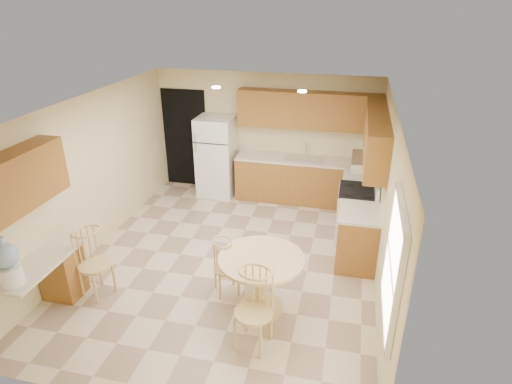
% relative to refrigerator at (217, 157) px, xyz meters
% --- Properties ---
extents(floor, '(5.50, 5.50, 0.00)m').
position_rel_refrigerator_xyz_m(floor, '(0.95, -2.40, -0.83)').
color(floor, beige).
rests_on(floor, ground).
extents(ceiling, '(4.50, 5.50, 0.02)m').
position_rel_refrigerator_xyz_m(ceiling, '(0.95, -2.40, 1.67)').
color(ceiling, white).
rests_on(ceiling, wall_back).
extents(wall_back, '(4.50, 0.02, 2.50)m').
position_rel_refrigerator_xyz_m(wall_back, '(0.95, 0.35, 0.42)').
color(wall_back, beige).
rests_on(wall_back, floor).
extents(wall_front, '(4.50, 0.02, 2.50)m').
position_rel_refrigerator_xyz_m(wall_front, '(0.95, -5.15, 0.42)').
color(wall_front, beige).
rests_on(wall_front, floor).
extents(wall_left, '(0.02, 5.50, 2.50)m').
position_rel_refrigerator_xyz_m(wall_left, '(-1.30, -2.40, 0.42)').
color(wall_left, beige).
rests_on(wall_left, floor).
extents(wall_right, '(0.02, 5.50, 2.50)m').
position_rel_refrigerator_xyz_m(wall_right, '(3.20, -2.40, 0.42)').
color(wall_right, beige).
rests_on(wall_right, floor).
extents(doorway, '(0.90, 0.02, 2.10)m').
position_rel_refrigerator_xyz_m(doorway, '(-0.80, 0.34, 0.22)').
color(doorway, black).
rests_on(doorway, floor).
extents(base_cab_back, '(2.75, 0.60, 0.87)m').
position_rel_refrigerator_xyz_m(base_cab_back, '(1.83, 0.05, -0.39)').
color(base_cab_back, '#9C6427').
rests_on(base_cab_back, floor).
extents(counter_back, '(2.75, 0.63, 0.04)m').
position_rel_refrigerator_xyz_m(counter_back, '(1.83, 0.05, 0.06)').
color(counter_back, beige).
rests_on(counter_back, base_cab_back).
extents(base_cab_right_a, '(0.60, 0.59, 0.87)m').
position_rel_refrigerator_xyz_m(base_cab_right_a, '(2.90, -0.54, -0.39)').
color(base_cab_right_a, '#9C6427').
rests_on(base_cab_right_a, floor).
extents(counter_right_a, '(0.63, 0.59, 0.04)m').
position_rel_refrigerator_xyz_m(counter_right_a, '(2.90, -0.54, 0.06)').
color(counter_right_a, beige).
rests_on(counter_right_a, base_cab_right_a).
extents(base_cab_right_b, '(0.60, 0.80, 0.87)m').
position_rel_refrigerator_xyz_m(base_cab_right_b, '(2.90, -2.00, -0.39)').
color(base_cab_right_b, '#9C6427').
rests_on(base_cab_right_b, floor).
extents(counter_right_b, '(0.63, 0.80, 0.04)m').
position_rel_refrigerator_xyz_m(counter_right_b, '(2.90, -2.00, 0.06)').
color(counter_right_b, beige).
rests_on(counter_right_b, base_cab_right_b).
extents(upper_cab_back, '(2.75, 0.33, 0.70)m').
position_rel_refrigerator_xyz_m(upper_cab_back, '(1.83, 0.19, 1.02)').
color(upper_cab_back, '#9C6427').
rests_on(upper_cab_back, wall_back).
extents(upper_cab_right, '(0.33, 2.42, 0.70)m').
position_rel_refrigerator_xyz_m(upper_cab_right, '(3.04, -1.19, 1.02)').
color(upper_cab_right, '#9C6427').
rests_on(upper_cab_right, wall_right).
extents(upper_cab_left, '(0.33, 1.40, 0.70)m').
position_rel_refrigerator_xyz_m(upper_cab_left, '(-1.13, -4.00, 1.02)').
color(upper_cab_left, '#9C6427').
rests_on(upper_cab_left, wall_left).
extents(sink, '(0.78, 0.44, 0.01)m').
position_rel_refrigerator_xyz_m(sink, '(1.80, 0.05, 0.09)').
color(sink, silver).
rests_on(sink, counter_back).
extents(range_hood, '(0.50, 0.76, 0.14)m').
position_rel_refrigerator_xyz_m(range_hood, '(2.95, -1.22, 0.59)').
color(range_hood, silver).
rests_on(range_hood, upper_cab_right).
extents(desk_pedestal, '(0.48, 0.42, 0.72)m').
position_rel_refrigerator_xyz_m(desk_pedestal, '(-1.05, -3.72, -0.47)').
color(desk_pedestal, '#9C6427').
rests_on(desk_pedestal, floor).
extents(desk_top, '(0.50, 1.20, 0.04)m').
position_rel_refrigerator_xyz_m(desk_top, '(-1.05, -4.10, -0.08)').
color(desk_top, beige).
rests_on(desk_top, desk_pedestal).
extents(window, '(0.06, 1.12, 1.30)m').
position_rel_refrigerator_xyz_m(window, '(3.18, -4.25, 0.67)').
color(window, white).
rests_on(window, wall_right).
extents(can_light_a, '(0.14, 0.14, 0.02)m').
position_rel_refrigerator_xyz_m(can_light_a, '(0.45, -1.20, 1.66)').
color(can_light_a, white).
rests_on(can_light_a, ceiling).
extents(can_light_b, '(0.14, 0.14, 0.02)m').
position_rel_refrigerator_xyz_m(can_light_b, '(1.85, -1.20, 1.66)').
color(can_light_b, white).
rests_on(can_light_b, ceiling).
extents(refrigerator, '(0.73, 0.71, 1.65)m').
position_rel_refrigerator_xyz_m(refrigerator, '(0.00, 0.00, 0.00)').
color(refrigerator, white).
rests_on(refrigerator, floor).
extents(stove, '(0.65, 0.76, 1.09)m').
position_rel_refrigerator_xyz_m(stove, '(2.88, -1.22, -0.36)').
color(stove, white).
rests_on(stove, floor).
extents(dining_table, '(1.11, 1.11, 0.82)m').
position_rel_refrigerator_xyz_m(dining_table, '(1.70, -3.40, -0.29)').
color(dining_table, '#D9B46C').
rests_on(dining_table, floor).
extents(chair_table_a, '(0.37, 0.47, 0.84)m').
position_rel_refrigerator_xyz_m(chair_table_a, '(1.15, -3.23, -0.31)').
color(chair_table_a, '#D9B46C').
rests_on(chair_table_a, floor).
extents(chair_table_b, '(0.45, 0.47, 1.02)m').
position_rel_refrigerator_xyz_m(chair_table_b, '(1.75, -4.15, -0.20)').
color(chair_table_b, '#D9B46C').
rests_on(chair_table_b, floor).
extents(chair_desk, '(0.44, 0.57, 0.99)m').
position_rel_refrigerator_xyz_m(chair_desk, '(-0.60, -3.69, -0.22)').
color(chair_desk, '#D9B46C').
rests_on(chair_desk, floor).
extents(water_crock, '(0.30, 0.30, 0.62)m').
position_rel_refrigerator_xyz_m(water_crock, '(-1.05, -4.52, 0.23)').
color(water_crock, white).
rests_on(water_crock, desk_top).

